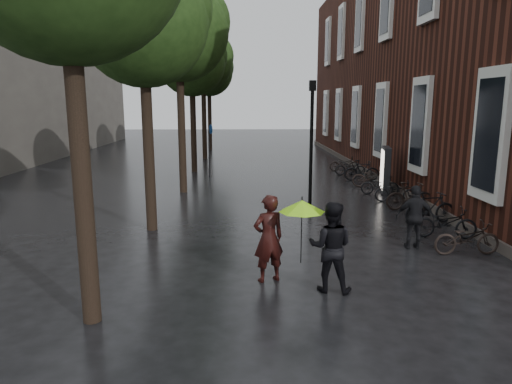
{
  "coord_description": "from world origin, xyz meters",
  "views": [
    {
      "loc": [
        -1.26,
        -6.69,
        3.87
      ],
      "look_at": [
        -0.93,
        5.23,
        1.51
      ],
      "focal_mm": 32.0,
      "sensor_mm": 36.0,
      "label": 1
    }
  ],
  "objects_px": {
    "person_burgundy": "(269,238)",
    "lamp_post": "(312,131)",
    "pedestrian_walking": "(415,217)",
    "person_black": "(331,247)",
    "ad_lightbox": "(385,170)",
    "parked_bicycles": "(388,187)"
  },
  "relations": [
    {
      "from": "ad_lightbox",
      "to": "lamp_post",
      "type": "height_order",
      "value": "lamp_post"
    },
    {
      "from": "pedestrian_walking",
      "to": "person_burgundy",
      "type": "bearing_deg",
      "value": 34.48
    },
    {
      "from": "person_black",
      "to": "lamp_post",
      "type": "height_order",
      "value": "lamp_post"
    },
    {
      "from": "person_burgundy",
      "to": "ad_lightbox",
      "type": "xyz_separation_m",
      "value": [
        5.54,
        9.7,
        0.04
      ]
    },
    {
      "from": "pedestrian_walking",
      "to": "lamp_post",
      "type": "distance_m",
      "value": 6.1
    },
    {
      "from": "person_burgundy",
      "to": "person_black",
      "type": "relative_size",
      "value": 1.02
    },
    {
      "from": "ad_lightbox",
      "to": "lamp_post",
      "type": "distance_m",
      "value": 4.5
    },
    {
      "from": "person_black",
      "to": "pedestrian_walking",
      "type": "bearing_deg",
      "value": -120.7
    },
    {
      "from": "parked_bicycles",
      "to": "lamp_post",
      "type": "relative_size",
      "value": 3.25
    },
    {
      "from": "parked_bicycles",
      "to": "lamp_post",
      "type": "xyz_separation_m",
      "value": [
        -3.32,
        -1.02,
        2.36
      ]
    },
    {
      "from": "person_black",
      "to": "parked_bicycles",
      "type": "relative_size",
      "value": 0.13
    },
    {
      "from": "person_black",
      "to": "parked_bicycles",
      "type": "bearing_deg",
      "value": -99.19
    },
    {
      "from": "person_black",
      "to": "ad_lightbox",
      "type": "distance_m",
      "value": 11.11
    },
    {
      "from": "person_burgundy",
      "to": "ad_lightbox",
      "type": "distance_m",
      "value": 11.17
    },
    {
      "from": "person_burgundy",
      "to": "person_black",
      "type": "bearing_deg",
      "value": 134.26
    },
    {
      "from": "person_black",
      "to": "pedestrian_walking",
      "type": "height_order",
      "value": "person_black"
    },
    {
      "from": "person_burgundy",
      "to": "parked_bicycles",
      "type": "height_order",
      "value": "person_burgundy"
    },
    {
      "from": "person_burgundy",
      "to": "lamp_post",
      "type": "height_order",
      "value": "lamp_post"
    },
    {
      "from": "ad_lightbox",
      "to": "person_burgundy",
      "type": "bearing_deg",
      "value": -108.0
    },
    {
      "from": "person_black",
      "to": "lamp_post",
      "type": "xyz_separation_m",
      "value": [
        0.76,
        8.13,
        1.88
      ]
    },
    {
      "from": "person_burgundy",
      "to": "pedestrian_walking",
      "type": "height_order",
      "value": "person_burgundy"
    },
    {
      "from": "pedestrian_walking",
      "to": "lamp_post",
      "type": "bearing_deg",
      "value": -63.46
    }
  ]
}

